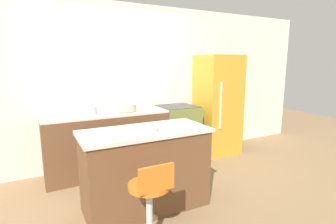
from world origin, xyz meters
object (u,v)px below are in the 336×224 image
at_px(refrigerator, 217,105).
at_px(mixing_bowl, 127,107).
at_px(oven_range, 177,133).
at_px(kettle, 90,109).
at_px(stool_chair, 150,204).

bearing_deg(refrigerator, mixing_bowl, -179.54).
height_order(oven_range, refrigerator, refrigerator).
xyz_separation_m(oven_range, mixing_bowl, (-0.92, -0.04, 0.53)).
relative_size(refrigerator, mixing_bowl, 6.09).
bearing_deg(oven_range, kettle, -178.57).
bearing_deg(oven_range, mixing_bowl, -177.71).
bearing_deg(kettle, refrigerator, 0.35).
relative_size(stool_chair, mixing_bowl, 2.83).
distance_m(kettle, mixing_bowl, 0.55).
distance_m(oven_range, refrigerator, 0.94).
relative_size(refrigerator, kettle, 8.87).
height_order(oven_range, mixing_bowl, mixing_bowl).
height_order(oven_range, stool_chair, oven_range).
bearing_deg(kettle, stool_chair, -85.97).
height_order(refrigerator, mixing_bowl, refrigerator).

